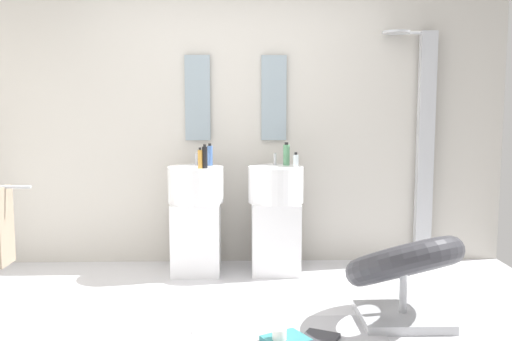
{
  "coord_description": "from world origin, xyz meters",
  "views": [
    {
      "loc": [
        0.04,
        -3.43,
        1.41
      ],
      "look_at": [
        0.15,
        0.55,
        0.95
      ],
      "focal_mm": 39.73,
      "sensor_mm": 36.0,
      "label": 1
    }
  ],
  "objects_px": {
    "magazine_teal": "(286,340)",
    "soap_bottle_clear": "(296,160)",
    "towel_rack": "(0,229)",
    "magazine_charcoal": "(320,338)",
    "soap_bottle_black": "(205,157)",
    "soap_bottle_green": "(286,155)",
    "pedestal_sink_right": "(276,216)",
    "lounge_chair": "(404,269)",
    "coffee_mug": "(279,336)",
    "pedestal_sink_left": "(196,216)",
    "soap_bottle_blue": "(210,155)",
    "soap_bottle_amber": "(200,159)",
    "shower_column": "(424,143)"
  },
  "relations": [
    {
      "from": "lounge_chair",
      "to": "magazine_charcoal",
      "type": "height_order",
      "value": "lounge_chair"
    },
    {
      "from": "pedestal_sink_left",
      "to": "magazine_charcoal",
      "type": "xyz_separation_m",
      "value": [
        0.85,
        -1.45,
        -0.46
      ]
    },
    {
      "from": "pedestal_sink_left",
      "to": "shower_column",
      "type": "distance_m",
      "value": 2.1
    },
    {
      "from": "towel_rack",
      "to": "soap_bottle_black",
      "type": "xyz_separation_m",
      "value": [
        1.24,
        1.01,
        0.36
      ]
    },
    {
      "from": "shower_column",
      "to": "soap_bottle_amber",
      "type": "relative_size",
      "value": 12.1
    },
    {
      "from": "pedestal_sink_right",
      "to": "soap_bottle_green",
      "type": "bearing_deg",
      "value": 44.78
    },
    {
      "from": "pedestal_sink_right",
      "to": "shower_column",
      "type": "bearing_deg",
      "value": 11.79
    },
    {
      "from": "shower_column",
      "to": "lounge_chair",
      "type": "bearing_deg",
      "value": -111.73
    },
    {
      "from": "towel_rack",
      "to": "shower_column",
      "type": "bearing_deg",
      "value": 24.07
    },
    {
      "from": "magazine_teal",
      "to": "soap_bottle_clear",
      "type": "xyz_separation_m",
      "value": [
        0.19,
        1.43,
        0.93
      ]
    },
    {
      "from": "soap_bottle_clear",
      "to": "lounge_chair",
      "type": "bearing_deg",
      "value": -60.97
    },
    {
      "from": "shower_column",
      "to": "lounge_chair",
      "type": "height_order",
      "value": "shower_column"
    },
    {
      "from": "soap_bottle_clear",
      "to": "towel_rack",
      "type": "bearing_deg",
      "value": -151.31
    },
    {
      "from": "soap_bottle_blue",
      "to": "magazine_teal",
      "type": "bearing_deg",
      "value": -71.34
    },
    {
      "from": "pedestal_sink_right",
      "to": "towel_rack",
      "type": "height_order",
      "value": "pedestal_sink_right"
    },
    {
      "from": "soap_bottle_green",
      "to": "soap_bottle_blue",
      "type": "relative_size",
      "value": 1.04
    },
    {
      "from": "towel_rack",
      "to": "magazine_charcoal",
      "type": "relative_size",
      "value": 4.72
    },
    {
      "from": "towel_rack",
      "to": "magazine_charcoal",
      "type": "xyz_separation_m",
      "value": [
        2.0,
        -0.32,
        -0.6
      ]
    },
    {
      "from": "magazine_teal",
      "to": "soap_bottle_clear",
      "type": "bearing_deg",
      "value": 53.25
    },
    {
      "from": "towel_rack",
      "to": "magazine_charcoal",
      "type": "distance_m",
      "value": 2.11
    },
    {
      "from": "pedestal_sink_right",
      "to": "soap_bottle_amber",
      "type": "xyz_separation_m",
      "value": [
        -0.62,
        -0.13,
        0.5
      ]
    },
    {
      "from": "soap_bottle_amber",
      "to": "shower_column",
      "type": "bearing_deg",
      "value": 11.82
    },
    {
      "from": "magazine_charcoal",
      "to": "soap_bottle_amber",
      "type": "xyz_separation_m",
      "value": [
        -0.8,
        1.32,
        0.96
      ]
    },
    {
      "from": "pedestal_sink_right",
      "to": "soap_bottle_black",
      "type": "height_order",
      "value": "soap_bottle_black"
    },
    {
      "from": "magazine_charcoal",
      "to": "soap_bottle_clear",
      "type": "distance_m",
      "value": 1.69
    },
    {
      "from": "pedestal_sink_left",
      "to": "lounge_chair",
      "type": "relative_size",
      "value": 0.93
    },
    {
      "from": "soap_bottle_black",
      "to": "soap_bottle_green",
      "type": "distance_m",
      "value": 0.71
    },
    {
      "from": "soap_bottle_clear",
      "to": "pedestal_sink_left",
      "type": "bearing_deg",
      "value": 176.99
    },
    {
      "from": "lounge_chair",
      "to": "soap_bottle_green",
      "type": "relative_size",
      "value": 5.52
    },
    {
      "from": "coffee_mug",
      "to": "soap_bottle_black",
      "type": "bearing_deg",
      "value": 110.54
    },
    {
      "from": "lounge_chair",
      "to": "magazine_teal",
      "type": "height_order",
      "value": "lounge_chair"
    },
    {
      "from": "shower_column",
      "to": "towel_rack",
      "type": "bearing_deg",
      "value": -155.93
    },
    {
      "from": "magazine_teal",
      "to": "coffee_mug",
      "type": "xyz_separation_m",
      "value": [
        -0.04,
        -0.02,
        0.03
      ]
    },
    {
      "from": "soap_bottle_green",
      "to": "pedestal_sink_right",
      "type": "bearing_deg",
      "value": -135.22
    },
    {
      "from": "towel_rack",
      "to": "soap_bottle_blue",
      "type": "xyz_separation_m",
      "value": [
        1.27,
        1.22,
        0.36
      ]
    },
    {
      "from": "magazine_charcoal",
      "to": "soap_bottle_green",
      "type": "height_order",
      "value": "soap_bottle_green"
    },
    {
      "from": "soap_bottle_black",
      "to": "soap_bottle_blue",
      "type": "xyz_separation_m",
      "value": [
        0.03,
        0.21,
        -0.0
      ]
    },
    {
      "from": "pedestal_sink_right",
      "to": "towel_rack",
      "type": "bearing_deg",
      "value": -148.19
    },
    {
      "from": "soap_bottle_black",
      "to": "soap_bottle_amber",
      "type": "relative_size",
      "value": 1.15
    },
    {
      "from": "magazine_charcoal",
      "to": "towel_rack",
      "type": "bearing_deg",
      "value": -162.28
    },
    {
      "from": "soap_bottle_green",
      "to": "shower_column",
      "type": "bearing_deg",
      "value": 8.4
    },
    {
      "from": "soap_bottle_amber",
      "to": "soap_bottle_blue",
      "type": "xyz_separation_m",
      "value": [
        0.07,
        0.22,
        0.01
      ]
    },
    {
      "from": "soap_bottle_black",
      "to": "soap_bottle_clear",
      "type": "distance_m",
      "value": 0.75
    },
    {
      "from": "lounge_chair",
      "to": "soap_bottle_amber",
      "type": "relative_size",
      "value": 6.34
    },
    {
      "from": "shower_column",
      "to": "lounge_chair",
      "type": "relative_size",
      "value": 1.91
    },
    {
      "from": "coffee_mug",
      "to": "soap_bottle_amber",
      "type": "bearing_deg",
      "value": 112.06
    },
    {
      "from": "soap_bottle_black",
      "to": "soap_bottle_amber",
      "type": "bearing_deg",
      "value": -162.03
    },
    {
      "from": "shower_column",
      "to": "coffee_mug",
      "type": "height_order",
      "value": "shower_column"
    },
    {
      "from": "pedestal_sink_right",
      "to": "magazine_teal",
      "type": "xyz_separation_m",
      "value": [
        -0.03,
        -1.47,
        -0.46
      ]
    },
    {
      "from": "magazine_teal",
      "to": "magazine_charcoal",
      "type": "bearing_deg",
      "value": -23.59
    }
  ]
}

